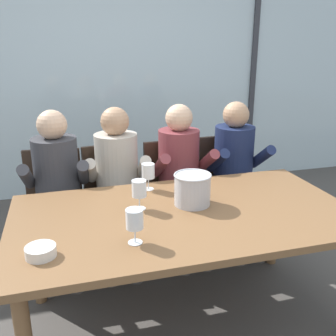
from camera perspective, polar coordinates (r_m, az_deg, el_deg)
ground at (r=3.35m, az=-3.09°, el=-10.95°), size 14.00×14.00×0.00m
window_glass_panel at (r=4.25m, az=-7.54°, el=13.68°), size 7.12×0.03×2.60m
window_mullion_right at (r=4.74m, az=12.63°, el=13.88°), size 0.06×0.06×2.60m
hillside_vineyard at (r=8.21m, az=-11.79°, el=14.11°), size 13.12×2.40×2.15m
dining_table at (r=2.19m, az=2.53°, el=-8.36°), size 1.92×1.04×0.73m
chair_near_curtain at (r=2.98m, az=-16.87°, el=-4.65°), size 0.49×0.49×0.88m
chair_left_of_center at (r=3.02m, az=-8.17°, el=-3.67°), size 0.50×0.50×0.88m
chair_center at (r=3.11m, az=0.70°, el=-2.86°), size 0.47×0.47×0.88m
chair_right_of_center at (r=3.30m, az=8.64°, el=-1.79°), size 0.46×0.46×0.88m
person_charcoal_jacket at (r=2.81m, az=-16.38°, el=-2.24°), size 0.47×0.62×1.20m
person_beige_jumper at (r=2.83m, az=-7.57°, el=-1.46°), size 0.49×0.63×1.20m
person_maroon_top at (r=2.94m, az=2.10°, el=-0.57°), size 0.47×0.62×1.20m
person_navy_polo at (r=3.11m, az=10.36°, el=0.21°), size 0.47×0.61×1.20m
ice_bucket_primary at (r=2.22m, az=3.69°, el=-3.13°), size 0.22×0.22×0.19m
tasting_bowl at (r=1.82m, az=-18.61°, el=-11.82°), size 0.14×0.14×0.05m
wine_glass_by_left_taster at (r=2.43m, az=-3.00°, el=-0.53°), size 0.08×0.08×0.17m
wine_glass_near_bucket at (r=2.15m, az=-4.36°, el=-3.30°), size 0.08×0.08×0.17m
wine_glass_center_pour at (r=1.80m, az=-5.05°, el=-7.87°), size 0.08×0.08×0.17m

